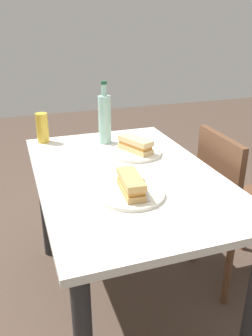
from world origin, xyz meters
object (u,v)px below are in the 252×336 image
object	(u,v)px
dining_table	(126,195)
plate_near	(131,194)
knife_far	(142,147)
baguette_sandwich_near	(131,184)
plate_far	(135,153)
chair_far	(232,201)
beer_glass	(42,128)
baguette_sandwich_far	(135,145)
knife_near	(145,188)
water_bottle	(105,118)

from	to	relation	value
dining_table	plate_near	world-z (taller)	plate_near
knife_far	baguette_sandwich_near	bearing A→B (deg)	-25.94
plate_far	knife_far	distance (m)	0.06
dining_table	plate_near	xyz separation A→B (m)	(0.21, -0.05, 0.12)
chair_far	knife_far	world-z (taller)	chair_far
beer_glass	baguette_sandwich_near	bearing A→B (deg)	18.06
knife_far	plate_near	bearing A→B (deg)	-25.94
beer_glass	plate_far	bearing A→B (deg)	50.89
dining_table	baguette_sandwich_far	xyz separation A→B (m)	(-0.20, 0.11, 0.16)
baguette_sandwich_far	knife_far	size ratio (longest dim) A/B	1.35
dining_table	baguette_sandwich_near	world-z (taller)	baguette_sandwich_near
plate_near	knife_far	distance (m)	0.49
plate_far	knife_far	xyz separation A→B (m)	(-0.03, 0.05, 0.01)
chair_far	plate_near	bearing A→B (deg)	-71.16
knife_near	water_bottle	xyz separation A→B (m)	(-0.61, 0.01, 0.12)
chair_far	plate_far	world-z (taller)	chair_far
knife_near	knife_far	distance (m)	0.46
baguette_sandwich_near	water_bottle	xyz separation A→B (m)	(-0.62, 0.07, 0.09)
plate_near	water_bottle	size ratio (longest dim) A/B	0.79
beer_glass	water_bottle	bearing A→B (deg)	69.20
chair_far	baguette_sandwich_near	distance (m)	0.73
chair_far	plate_near	distance (m)	0.71
knife_far	chair_far	bearing A→B (deg)	61.72
knife_far	water_bottle	bearing A→B (deg)	-142.18
knife_far	beer_glass	size ratio (longest dim) A/B	0.93
knife_near	baguette_sandwich_near	bearing A→B (deg)	-84.47
baguette_sandwich_far	beer_glass	bearing A→B (deg)	-129.11
plate_far	baguette_sandwich_near	bearing A→B (deg)	-22.34
plate_near	chair_far	bearing A→B (deg)	108.84
water_bottle	baguette_sandwich_near	bearing A→B (deg)	-6.74
baguette_sandwich_far	beer_glass	distance (m)	0.53
plate_near	knife_near	world-z (taller)	knife_near
baguette_sandwich_far	water_bottle	size ratio (longest dim) A/B	0.61
plate_far	water_bottle	size ratio (longest dim) A/B	0.79
knife_near	knife_far	xyz separation A→B (m)	(-0.43, 0.15, 0.00)
chair_far	beer_glass	bearing A→B (deg)	-121.04
dining_table	knife_far	bearing A→B (deg)	144.69
chair_far	knife_near	world-z (taller)	chair_far
baguette_sandwich_near	beer_glass	distance (m)	0.78
knife_near	plate_far	world-z (taller)	knife_near
knife_far	water_bottle	size ratio (longest dim) A/B	0.45
baguette_sandwich_near	water_bottle	distance (m)	0.63
knife_near	baguette_sandwich_far	world-z (taller)	baguette_sandwich_far
chair_far	plate_far	distance (m)	0.56
knife_near	chair_far	bearing A→B (deg)	110.17
plate_far	water_bottle	distance (m)	0.26
baguette_sandwich_near	plate_near	bearing A→B (deg)	-90.00
dining_table	knife_far	world-z (taller)	knife_far
water_bottle	beer_glass	distance (m)	0.34
dining_table	plate_far	distance (m)	0.26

